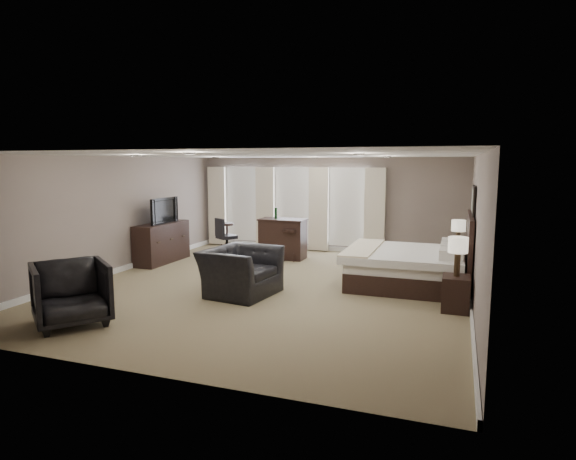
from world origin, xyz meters
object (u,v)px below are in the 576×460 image
(nightstand_near, at_px, (456,293))
(nightstand_far, at_px, (457,261))
(bar_counter, at_px, (283,238))
(dresser, at_px, (162,243))
(bar_stool_right, at_px, (291,245))
(desk_chair, at_px, (227,236))
(tv, at_px, (161,220))
(armchair_near, at_px, (240,264))
(lamp_near, at_px, (458,257))
(bar_stool_left, at_px, (227,237))
(bed, at_px, (410,249))
(lamp_far, at_px, (458,234))
(armchair_far, at_px, (71,290))

(nightstand_near, height_order, nightstand_far, nightstand_near)
(bar_counter, bearing_deg, dresser, -151.51)
(bar_stool_right, xyz_separation_m, desk_chair, (-1.95, 0.32, 0.09))
(tv, height_order, armchair_near, armchair_near)
(tv, xyz_separation_m, armchair_near, (3.10, -2.04, -0.47))
(lamp_near, height_order, bar_stool_left, lamp_near)
(bed, relative_size, lamp_near, 3.52)
(lamp_far, distance_m, bar_stool_left, 6.17)
(bed, distance_m, desk_chair, 5.36)
(nightstand_far, distance_m, lamp_far, 0.60)
(bed, height_order, dresser, bed)
(nightstand_far, bearing_deg, nightstand_near, -90.00)
(lamp_near, height_order, desk_chair, lamp_near)
(armchair_near, relative_size, armchair_far, 1.26)
(tv, xyz_separation_m, bar_stool_left, (0.82, 1.92, -0.66))
(dresser, height_order, tv, tv)
(bar_counter, xyz_separation_m, bar_stool_right, (0.29, -0.22, -0.12))
(bed, xyz_separation_m, lamp_near, (0.89, -1.45, 0.18))
(lamp_near, relative_size, bar_stool_left, 0.84)
(nightstand_far, bearing_deg, desk_chair, 176.10)
(lamp_near, relative_size, desk_chair, 0.67)
(armchair_near, bearing_deg, lamp_near, -77.72)
(lamp_near, bearing_deg, armchair_far, -153.99)
(bed, xyz_separation_m, lamp_far, (0.89, 1.45, 0.15))
(bed, bearing_deg, bar_counter, 152.42)
(armchair_far, height_order, desk_chair, armchair_far)
(tv, bearing_deg, nightstand_near, -104.27)
(bar_counter, height_order, bar_stool_left, bar_counter)
(nightstand_far, distance_m, desk_chair, 5.93)
(bar_counter, height_order, bar_stool_right, bar_counter)
(nightstand_near, relative_size, nightstand_far, 1.02)
(bar_stool_right, bearing_deg, bar_stool_left, 161.81)
(lamp_near, xyz_separation_m, lamp_far, (0.00, 2.90, -0.03))
(bar_stool_right, bearing_deg, armchair_far, -105.34)
(dresser, distance_m, bar_counter, 3.03)
(nightstand_near, bearing_deg, nightstand_far, 90.00)
(armchair_near, height_order, bar_stool_right, armchair_near)
(lamp_far, bearing_deg, desk_chair, 176.10)
(armchair_near, xyz_separation_m, bar_stool_left, (-2.28, 3.96, -0.19))
(bed, bearing_deg, lamp_far, 58.46)
(armchair_near, xyz_separation_m, armchair_far, (-1.70, -2.42, -0.05))
(nightstand_near, bearing_deg, armchair_far, -153.99)
(dresser, bearing_deg, bar_stool_right, 22.46)
(bed, height_order, bar_counter, bed)
(lamp_near, bearing_deg, lamp_far, 90.00)
(lamp_far, xyz_separation_m, armchair_far, (-5.52, -5.59, -0.35))
(bar_stool_right, bearing_deg, nightstand_near, -36.97)
(bed, height_order, nightstand_far, bed)
(bed, height_order, tv, bed)
(bar_stool_right, bearing_deg, dresser, -157.54)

